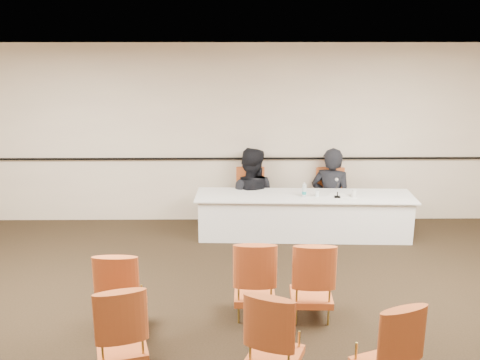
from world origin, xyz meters
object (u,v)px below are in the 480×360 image
panelist_main (331,202)px  aud_chair_front_left (122,290)px  water_bottle (304,190)px  aud_chair_front_mid (255,277)px  coffee_cup (354,193)px  aud_chair_front_right (312,279)px  aud_chair_back_right (386,347)px  panel_table (304,216)px  panelist_main_chair (331,198)px  panelist_second_chair (250,197)px  drinking_glass (317,194)px  microphone (338,189)px  aud_chair_back_mid (275,335)px  aud_chair_back_left (121,328)px  panelist_second (250,202)px

panelist_main → aud_chair_front_left: bearing=71.1°
water_bottle → aud_chair_front_mid: 2.57m
coffee_cup → aud_chair_front_mid: 2.88m
coffee_cup → aud_chair_front_right: aud_chair_front_right is taller
panelist_main → aud_chair_back_right: bearing=108.3°
panel_table → panelist_main_chair: 0.73m
panel_table → panelist_main: panelist_main is taller
panelist_second_chair → aud_chair_front_mid: size_ratio=1.00×
drinking_glass → aud_chair_front_mid: aud_chair_front_mid is taller
microphone → aud_chair_front_right: 2.52m
aud_chair_front_mid → panel_table: bearing=71.9°
drinking_glass → aud_chair_back_mid: size_ratio=0.11×
microphone → panelist_second_chair: bearing=155.6°
panel_table → aud_chair_back_mid: bearing=-99.0°
panelist_main → panelist_main_chair: (0.00, 0.00, 0.07)m
aud_chair_back_right → water_bottle: bearing=73.2°
panelist_main → aud_chair_back_left: size_ratio=1.97×
aud_chair_back_mid → panel_table: bearing=100.6°
panelist_main → aud_chair_back_mid: 4.36m
panelist_main_chair → microphone: size_ratio=3.41×
panelist_main_chair → coffee_cup: (0.24, -0.62, 0.27)m
panelist_main → aud_chair_front_right: 3.11m
panelist_main → drinking_glass: (-0.33, -0.58, 0.33)m
panelist_main_chair → panelist_second_chair: (-1.35, 0.05, 0.00)m
aud_chair_front_right → panel_table: bearing=87.2°
drinking_glass → aud_chair_back_mid: (-0.92, -3.59, -0.26)m
aud_chair_front_mid → aud_chair_front_right: 0.64m
panelist_main → aud_chair_back_right: (-0.28, -4.37, 0.07)m
drinking_glass → coffee_cup: 0.57m
aud_chair_front_left → panelist_main: bearing=49.9°
panel_table → aud_chair_back_mid: aud_chair_back_mid is taller
panel_table → panelist_main: bearing=46.6°
coffee_cup → panelist_second_chair: bearing=157.0°
aud_chair_front_left → aud_chair_front_right: same height
coffee_cup → aud_chair_front_mid: bearing=-124.6°
panelist_second → water_bottle: size_ratio=8.18×
panelist_second → aud_chair_back_mid: bearing=103.5°
water_bottle → aud_chair_front_mid: size_ratio=0.24×
coffee_cup → aud_chair_front_left: 4.07m
panel_table → microphone: 0.70m
drinking_glass → aud_chair_front_mid: 2.64m
drinking_glass → aud_chair_front_right: (-0.42, -2.44, -0.26)m
aud_chair_front_right → aud_chair_back_mid: 1.26m
aud_chair_front_left → aud_chair_front_right: (2.09, 0.26, 0.00)m
panelist_main → panelist_second_chair: size_ratio=1.97×
panelist_second_chair → drinking_glass: bearing=-29.3°
panelist_second → microphone: bearing=165.0°
coffee_cup → aud_chair_front_mid: size_ratio=0.14×
panel_table → water_bottle: water_bottle is taller
panel_table → aud_chair_back_mid: size_ratio=3.60×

